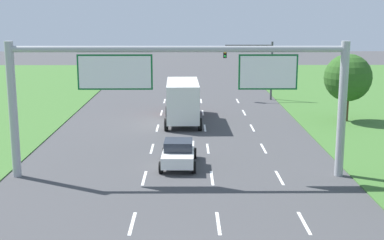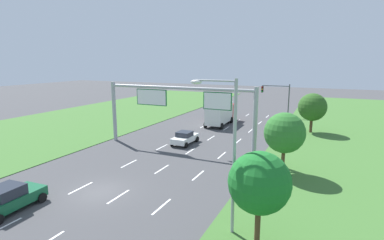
% 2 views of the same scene
% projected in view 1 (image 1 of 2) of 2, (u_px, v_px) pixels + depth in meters
% --- Properties ---
extents(lane_dashes_inner_left, '(0.14, 56.40, 0.01)m').
position_uv_depth(lane_dashes_inner_left, '(139.00, 198.00, 24.64)').
color(lane_dashes_inner_left, white).
rests_on(lane_dashes_inner_left, ground_plane).
extents(lane_dashes_inner_right, '(0.14, 56.40, 0.01)m').
position_uv_depth(lane_dashes_inner_right, '(215.00, 198.00, 24.66)').
color(lane_dashes_inner_right, white).
rests_on(lane_dashes_inner_right, ground_plane).
extents(lane_dashes_slip, '(0.14, 56.40, 0.01)m').
position_uv_depth(lane_dashes_slip, '(290.00, 198.00, 24.68)').
color(lane_dashes_slip, white).
rests_on(lane_dashes_slip, ground_plane).
extents(car_near_red, '(2.05, 4.03, 1.47)m').
position_uv_depth(car_near_red, '(178.00, 153.00, 29.66)').
color(car_near_red, white).
rests_on(car_near_red, ground_plane).
extents(box_truck, '(2.82, 8.45, 3.22)m').
position_uv_depth(box_truck, '(183.00, 99.00, 41.43)').
color(box_truck, '#B21E19').
rests_on(box_truck, ground_plane).
extents(sign_gantry, '(17.24, 0.44, 7.00)m').
position_uv_depth(sign_gantry, '(179.00, 83.00, 26.96)').
color(sign_gantry, '#9EA0A5').
rests_on(sign_gantry, ground_plane).
extents(traffic_light_mast, '(4.76, 0.49, 5.60)m').
position_uv_depth(traffic_light_mast, '(252.00, 60.00, 51.06)').
color(traffic_light_mast, '#47494F').
rests_on(traffic_light_mast, ground_plane).
extents(roadside_tree_far, '(3.64, 3.64, 5.27)m').
position_uv_depth(roadside_tree_far, '(348.00, 78.00, 40.95)').
color(roadside_tree_far, '#513823').
rests_on(roadside_tree_far, ground_plane).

